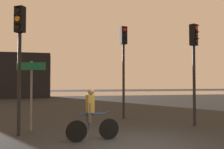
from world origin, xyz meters
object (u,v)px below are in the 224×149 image
at_px(traffic_light_near_left, 19,45).
at_px(cyclist, 91,114).
at_px(traffic_light_near_right, 194,55).
at_px(traffic_light_center, 124,55).
at_px(direction_sign_post, 31,85).

xyz_separation_m(traffic_light_near_left, cyclist, (2.29, -1.31, -2.26)).
xyz_separation_m(traffic_light_near_right, traffic_light_near_left, (-6.94, -0.46, 0.09)).
height_order(traffic_light_near_right, traffic_light_near_left, traffic_light_near_left).
bearing_deg(traffic_light_center, traffic_light_near_left, 21.34).
bearing_deg(traffic_light_near_left, cyclist, -178.58).
relative_size(traffic_light_center, traffic_light_near_left, 1.05).
relative_size(traffic_light_near_right, cyclist, 2.52).
relative_size(traffic_light_center, cyclist, 2.75).
bearing_deg(traffic_light_center, traffic_light_near_right, 117.98).
xyz_separation_m(direction_sign_post, cyclist, (1.95, -1.98, -0.88)).
bearing_deg(traffic_light_near_right, cyclist, -8.77).
distance_m(traffic_light_center, direction_sign_post, 5.17).
xyz_separation_m(traffic_light_center, cyclist, (-2.31, -4.46, -2.41)).
relative_size(direction_sign_post, cyclist, 1.53).
bearing_deg(direction_sign_post, traffic_light_center, -131.22).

